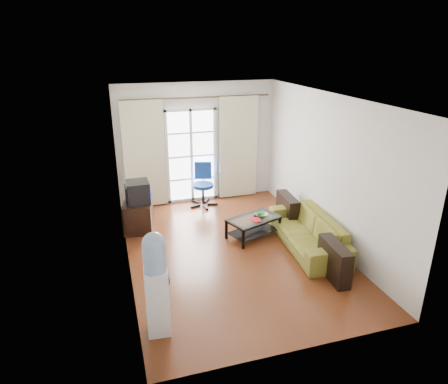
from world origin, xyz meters
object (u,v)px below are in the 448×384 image
Objects in this scene: tv_stand at (138,215)px; water_cooler at (156,282)px; sofa at (308,232)px; coffee_table at (253,225)px; task_chair at (203,193)px; crt_tv at (137,192)px.

tv_stand is 3.19m from water_cooler.
sofa is 1.91× the size of coffee_table.
task_chair is (-0.53, 1.83, 0.03)m from coffee_table.
tv_stand is at bearing 90.86° from crt_tv.
tv_stand is (-2.86, 1.65, -0.01)m from sofa.
coffee_table is 2.30× the size of crt_tv.
task_chair is at bearing 28.95° from crt_tv.
water_cooler is (-0.05, -3.15, 0.45)m from tv_stand.
water_cooler reaches higher than crt_tv.
task_chair is 0.68× the size of water_cooler.
tv_stand is 1.66× the size of crt_tv.
coffee_table is 0.78× the size of water_cooler.
coffee_table is 2.29m from tv_stand.
coffee_table is 3.04m from water_cooler.
water_cooler is at bearing -95.30° from task_chair.
crt_tv is (-2.85, 1.58, 0.50)m from sofa.
coffee_table is at bearing -16.42° from tv_stand.
water_cooler is (-2.10, -2.14, 0.49)m from coffee_table.
water_cooler is (-0.05, -3.08, -0.06)m from crt_tv.
crt_tv is at bearing -78.05° from tv_stand.
task_chair reaches higher than sofa.
coffee_table is 1.14× the size of task_chair.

